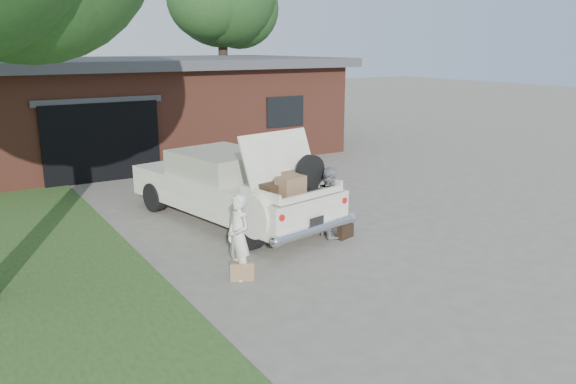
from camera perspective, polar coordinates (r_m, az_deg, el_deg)
ground at (r=10.21m, az=1.80°, el=-6.71°), size 90.00×90.00×0.00m
house at (r=20.46m, az=-14.11°, el=8.49°), size 12.80×7.80×3.30m
sedan at (r=12.21m, az=-5.70°, el=0.61°), size 2.98×5.51×2.10m
woman_left at (r=9.15m, az=-5.02°, el=-4.57°), size 0.38×0.54×1.43m
woman_right at (r=11.17m, az=4.25°, el=-1.02°), size 0.59×0.73×1.41m
suitcase_left at (r=9.26m, az=-4.70°, el=-8.04°), size 0.41×0.28×0.30m
suitcase_right at (r=11.23m, az=5.86°, el=-3.93°), size 0.42×0.24×0.31m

